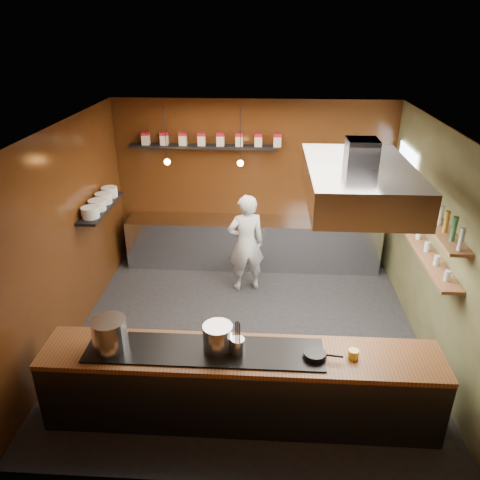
# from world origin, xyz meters

# --- Properties ---
(floor) EXTENTS (5.00, 5.00, 0.00)m
(floor) POSITION_xyz_m (0.00, 0.00, 0.00)
(floor) COLOR black
(floor) RESTS_ON ground
(back_wall) EXTENTS (5.00, 0.00, 5.00)m
(back_wall) POSITION_xyz_m (0.00, 2.50, 1.50)
(back_wall) COLOR #3D180B
(back_wall) RESTS_ON ground
(left_wall) EXTENTS (0.00, 5.00, 5.00)m
(left_wall) POSITION_xyz_m (-2.50, 0.00, 1.50)
(left_wall) COLOR #3D180B
(left_wall) RESTS_ON ground
(right_wall) EXTENTS (0.00, 5.00, 5.00)m
(right_wall) POSITION_xyz_m (2.50, 0.00, 1.50)
(right_wall) COLOR #494A2A
(right_wall) RESTS_ON ground
(ceiling) EXTENTS (5.00, 5.00, 0.00)m
(ceiling) POSITION_xyz_m (0.00, 0.00, 3.00)
(ceiling) COLOR silver
(ceiling) RESTS_ON back_wall
(window_pane) EXTENTS (0.00, 1.00, 1.00)m
(window_pane) POSITION_xyz_m (2.45, 1.70, 1.90)
(window_pane) COLOR white
(window_pane) RESTS_ON right_wall
(prep_counter) EXTENTS (4.60, 0.65, 0.90)m
(prep_counter) POSITION_xyz_m (0.00, 2.17, 0.45)
(prep_counter) COLOR silver
(prep_counter) RESTS_ON floor
(pass_counter) EXTENTS (4.40, 0.72, 0.94)m
(pass_counter) POSITION_xyz_m (-0.00, -1.60, 0.47)
(pass_counter) COLOR #38383D
(pass_counter) RESTS_ON floor
(tin_shelf) EXTENTS (2.60, 0.26, 0.04)m
(tin_shelf) POSITION_xyz_m (-0.90, 2.36, 2.20)
(tin_shelf) COLOR black
(tin_shelf) RESTS_ON back_wall
(plate_shelf) EXTENTS (0.30, 1.40, 0.04)m
(plate_shelf) POSITION_xyz_m (-2.34, 1.00, 1.55)
(plate_shelf) COLOR black
(plate_shelf) RESTS_ON left_wall
(bottle_shelf_upper) EXTENTS (0.26, 2.80, 0.04)m
(bottle_shelf_upper) POSITION_xyz_m (2.34, 0.30, 1.92)
(bottle_shelf_upper) COLOR brown
(bottle_shelf_upper) RESTS_ON right_wall
(bottle_shelf_lower) EXTENTS (0.26, 2.80, 0.04)m
(bottle_shelf_lower) POSITION_xyz_m (2.34, 0.30, 1.45)
(bottle_shelf_lower) COLOR brown
(bottle_shelf_lower) RESTS_ON right_wall
(extractor_hood) EXTENTS (1.20, 2.00, 0.72)m
(extractor_hood) POSITION_xyz_m (1.30, -0.40, 2.51)
(extractor_hood) COLOR #38383D
(extractor_hood) RESTS_ON ceiling
(pendant_left) EXTENTS (0.10, 0.10, 0.95)m
(pendant_left) POSITION_xyz_m (-1.40, 1.70, 2.15)
(pendant_left) COLOR black
(pendant_left) RESTS_ON ceiling
(pendant_right) EXTENTS (0.10, 0.10, 0.95)m
(pendant_right) POSITION_xyz_m (-0.20, 1.70, 2.15)
(pendant_right) COLOR black
(pendant_right) RESTS_ON ceiling
(storage_tins) EXTENTS (2.43, 0.13, 0.22)m
(storage_tins) POSITION_xyz_m (-0.75, 2.36, 2.33)
(storage_tins) COLOR beige
(storage_tins) RESTS_ON tin_shelf
(plate_stacks) EXTENTS (0.26, 1.16, 0.16)m
(plate_stacks) POSITION_xyz_m (-2.34, 1.00, 1.65)
(plate_stacks) COLOR silver
(plate_stacks) RESTS_ON plate_shelf
(bottles) EXTENTS (0.06, 2.66, 0.24)m
(bottles) POSITION_xyz_m (2.34, 0.30, 2.06)
(bottles) COLOR silver
(bottles) RESTS_ON bottle_shelf_upper
(wine_glasses) EXTENTS (0.07, 2.37, 0.13)m
(wine_glasses) POSITION_xyz_m (2.34, 0.30, 1.53)
(wine_glasses) COLOR silver
(wine_glasses) RESTS_ON bottle_shelf_lower
(stockpot_large) EXTENTS (0.49, 0.49, 0.37)m
(stockpot_large) POSITION_xyz_m (-1.42, -1.63, 1.12)
(stockpot_large) COLOR silver
(stockpot_large) RESTS_ON pass_counter
(stockpot_small) EXTENTS (0.38, 0.38, 0.31)m
(stockpot_small) POSITION_xyz_m (-0.25, -1.58, 1.09)
(stockpot_small) COLOR silver
(stockpot_small) RESTS_ON pass_counter
(utensil_crock) EXTENTS (0.18, 0.18, 0.19)m
(utensil_crock) POSITION_xyz_m (-0.03, -1.64, 1.04)
(utensil_crock) COLOR silver
(utensil_crock) RESTS_ON pass_counter
(frying_pan) EXTENTS (0.43, 0.26, 0.06)m
(frying_pan) POSITION_xyz_m (0.80, -1.65, 0.97)
(frying_pan) COLOR black
(frying_pan) RESTS_ON pass_counter
(butter_jar) EXTENTS (0.14, 0.14, 0.10)m
(butter_jar) POSITION_xyz_m (1.21, -1.61, 0.97)
(butter_jar) COLOR yellow
(butter_jar) RESTS_ON pass_counter
(espresso_machine) EXTENTS (0.48, 0.46, 0.38)m
(espresso_machine) POSITION_xyz_m (1.76, 2.19, 1.09)
(espresso_machine) COLOR black
(espresso_machine) RESTS_ON prep_counter
(chef) EXTENTS (0.71, 0.57, 1.70)m
(chef) POSITION_xyz_m (-0.08, 1.30, 0.85)
(chef) COLOR white
(chef) RESTS_ON floor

